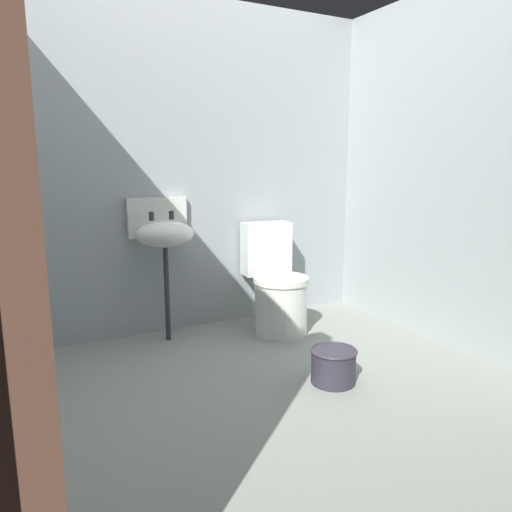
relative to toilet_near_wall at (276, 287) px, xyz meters
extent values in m
cube|color=gray|center=(-0.47, -0.90, -0.36)|extent=(3.12, 2.89, 0.08)
cube|color=#9AA2A6|center=(-0.47, 0.40, 0.86)|extent=(3.12, 0.10, 2.36)
cube|color=#9EA9A9|center=(0.94, -0.80, 0.86)|extent=(0.10, 2.69, 2.36)
cylinder|color=white|center=(-0.01, -0.09, -0.13)|extent=(0.43, 0.43, 0.38)
cylinder|color=white|center=(-0.01, -0.09, 0.08)|extent=(0.45, 0.45, 0.04)
cube|color=white|center=(0.03, 0.21, 0.26)|extent=(0.38, 0.23, 0.40)
cylinder|color=#322F3B|center=(-0.78, 0.16, 0.01)|extent=(0.04, 0.04, 0.66)
ellipsoid|color=white|center=(-0.78, 0.16, 0.43)|extent=(0.40, 0.32, 0.18)
cube|color=white|center=(-0.78, 0.33, 0.53)|extent=(0.42, 0.04, 0.28)
cylinder|color=#322F3B|center=(-0.85, 0.22, 0.55)|extent=(0.04, 0.04, 0.06)
cylinder|color=#322F3B|center=(-0.71, 0.22, 0.55)|extent=(0.04, 0.04, 0.06)
cylinder|color=#322F3B|center=(-0.16, -0.93, -0.23)|extent=(0.25, 0.25, 0.19)
torus|color=#38313A|center=(-0.16, -0.93, -0.13)|extent=(0.27, 0.27, 0.02)
camera|label=1|loc=(-1.72, -2.99, 0.90)|focal=33.87mm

